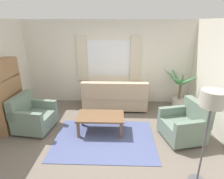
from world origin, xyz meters
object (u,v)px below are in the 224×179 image
at_px(standing_lamp, 212,107).
at_px(bookshelf, 9,94).
at_px(armchair_left, 33,116).
at_px(coffee_table, 101,118).
at_px(couch, 115,97).
at_px(armchair_right, 185,125).
at_px(potted_plant, 179,92).

bearing_deg(standing_lamp, bookshelf, 157.41).
relative_size(armchair_left, coffee_table, 0.85).
bearing_deg(coffee_table, couch, 76.40).
bearing_deg(armchair_left, standing_lamp, -106.94).
height_order(couch, armchair_right, couch).
relative_size(couch, armchair_left, 2.03).
distance_m(couch, standing_lamp, 3.27).
height_order(armchair_left, potted_plant, potted_plant).
relative_size(couch, bookshelf, 1.10).
bearing_deg(armchair_right, potted_plant, 154.21).
distance_m(armchair_left, bookshelf, 0.78).
xyz_separation_m(armchair_left, coffee_table, (1.67, -0.06, 0.03)).
height_order(armchair_right, bookshelf, bookshelf).
xyz_separation_m(couch, potted_plant, (1.95, 0.15, 0.16)).
bearing_deg(armchair_right, coffee_table, -110.16).
bearing_deg(armchair_left, armchair_right, -87.21).
distance_m(couch, armchair_right, 2.20).
bearing_deg(standing_lamp, potted_plant, 79.92).
distance_m(armchair_right, potted_plant, 1.70).
xyz_separation_m(couch, standing_lamp, (1.43, -2.76, 1.01)).
relative_size(coffee_table, potted_plant, 0.88).
xyz_separation_m(armchair_right, standing_lamp, (-0.17, -1.25, 1.02)).
xyz_separation_m(armchair_right, bookshelf, (-4.15, 0.40, 0.52)).
xyz_separation_m(coffee_table, standing_lamp, (1.74, -1.46, 0.99)).
bearing_deg(potted_plant, armchair_right, -101.88).
bearing_deg(armchair_left, couch, -50.97).
relative_size(coffee_table, standing_lamp, 0.67).
bearing_deg(armchair_right, standing_lamp, -21.57).
xyz_separation_m(bookshelf, standing_lamp, (3.98, -1.66, 0.50)).
bearing_deg(couch, potted_plant, -175.54).
relative_size(armchair_left, armchair_right, 0.92).
height_order(armchair_right, coffee_table, armchair_right).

